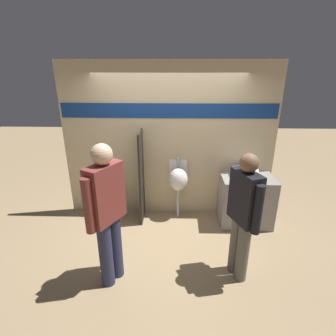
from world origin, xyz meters
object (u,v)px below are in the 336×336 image
object	(u,v)px
toilet	(107,203)
sink_basin	(245,172)
person_in_vest	(107,211)
urinal_near_counter	(178,179)
cell_phone	(234,180)
person_with_lanyard	(243,213)

from	to	relation	value
toilet	sink_basin	bearing A→B (deg)	0.85
person_in_vest	sink_basin	bearing A→B (deg)	-24.60
urinal_near_counter	toilet	world-z (taller)	urinal_near_counter
cell_phone	person_with_lanyard	xyz separation A→B (m)	(-0.13, -1.15, 0.06)
cell_phone	toilet	bearing A→B (deg)	176.12
cell_phone	urinal_near_counter	distance (m)	0.96
sink_basin	person_in_vest	bearing A→B (deg)	-143.28
sink_basin	cell_phone	xyz separation A→B (m)	(-0.21, -0.18, -0.06)
person_in_vest	cell_phone	bearing A→B (deg)	-25.13
sink_basin	toilet	world-z (taller)	sink_basin
urinal_near_counter	person_with_lanyard	size ratio (longest dim) A/B	0.66
cell_phone	person_with_lanyard	size ratio (longest dim) A/B	0.08
person_in_vest	person_with_lanyard	world-z (taller)	person_in_vest
sink_basin	toilet	bearing A→B (deg)	-179.15
cell_phone	person_with_lanyard	distance (m)	1.16
toilet	person_in_vest	size ratio (longest dim) A/B	0.51
urinal_near_counter	person_with_lanyard	world-z (taller)	person_with_lanyard
urinal_near_counter	toilet	bearing A→B (deg)	-174.12
person_with_lanyard	sink_basin	bearing A→B (deg)	-35.74
urinal_near_counter	person_with_lanyard	xyz separation A→B (m)	(0.78, -1.43, 0.19)
sink_basin	person_in_vest	distance (m)	2.45
sink_basin	urinal_near_counter	size ratio (longest dim) A/B	0.39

